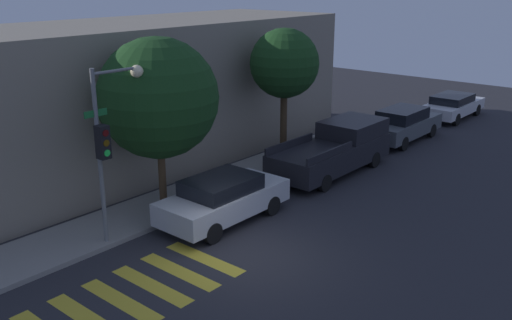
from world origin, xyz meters
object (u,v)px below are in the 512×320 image
Objects in this scene: tree_near_corner at (158,98)px; sedan_far_end at (452,105)px; sedan_near_corner at (223,198)px; sedan_middle at (403,124)px; traffic_light_pole at (110,129)px; pickup_truck at (335,149)px; tree_midblock at (284,64)px.

sedan_far_end is at bearing -6.69° from tree_near_corner.
sedan_near_corner is 0.78× the size of tree_near_corner.
tree_near_corner reaches higher than sedan_middle.
tree_near_corner is at bearing 19.64° from traffic_light_pole.
sedan_near_corner is at bearing -180.00° from pickup_truck.
traffic_light_pole is 0.93× the size of tree_midblock.
tree_near_corner reaches higher than tree_midblock.
traffic_light_pole is at bearing 176.48° from sedan_far_end.
sedan_near_corner is 6.24m from pickup_truck.
tree_midblock is at bearing 0.00° from tree_near_corner.
sedan_far_end is (20.57, -1.27, -2.63)m from traffic_light_pole.
tree_midblock is at bearing 103.56° from pickup_truck.
traffic_light_pole reaches higher than sedan_middle.
traffic_light_pole is 1.16× the size of sedan_near_corner.
tree_near_corner is at bearing 104.81° from sedan_near_corner.
sedan_middle is 1.02× the size of sedan_far_end.
sedan_far_end is 0.83× the size of tree_near_corner.
sedan_near_corner is 0.80× the size of tree_midblock.
pickup_truck reaches higher than sedan_far_end.
sedan_far_end is at bearing 0.00° from sedan_near_corner.
sedan_far_end is 0.85× the size of tree_midblock.
sedan_near_corner reaches higher than sedan_far_end.
tree_near_corner is (2.42, 0.86, 0.34)m from traffic_light_pole.
sedan_middle is 12.94m from tree_near_corner.
sedan_middle is at bearing 0.00° from sedan_near_corner.
tree_near_corner is at bearing 180.00° from tree_midblock.
sedan_far_end is 18.52m from tree_near_corner.
tree_near_corner is at bearing 162.63° from pickup_truck.
traffic_light_pole is at bearing -174.35° from tree_midblock.
pickup_truck is (6.24, 0.00, 0.14)m from sedan_near_corner.
traffic_light_pole is 20.78m from sedan_far_end.
sedan_far_end is at bearing -3.52° from traffic_light_pole.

